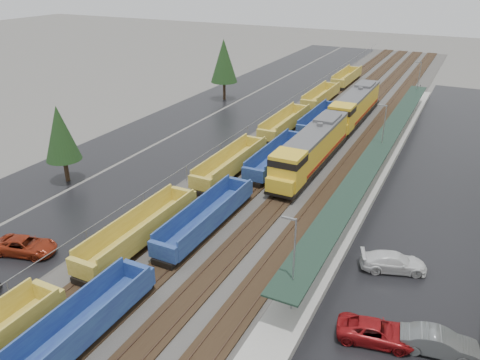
{
  "coord_description": "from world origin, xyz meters",
  "views": [
    {
      "loc": [
        18.07,
        -5.06,
        22.84
      ],
      "look_at": [
        -2.27,
        35.32,
        2.0
      ],
      "focal_mm": 35.0,
      "sensor_mm": 36.0,
      "label": 1
    }
  ],
  "objects_px": {
    "locomotive_trail": "(355,107)",
    "well_string_yellow": "(231,164)",
    "parked_car_west_c": "(25,246)",
    "parked_car_east_b": "(376,332)",
    "parked_car_east_e": "(439,343)",
    "locomotive_lead": "(311,149)",
    "well_string_blue": "(207,218)",
    "parked_car_east_c": "(393,262)"
  },
  "relations": [
    {
      "from": "parked_car_east_b",
      "to": "well_string_blue",
      "type": "bearing_deg",
      "value": 55.92
    },
    {
      "from": "locomotive_lead",
      "to": "locomotive_trail",
      "type": "relative_size",
      "value": 1.0
    },
    {
      "from": "well_string_blue",
      "to": "parked_car_east_c",
      "type": "height_order",
      "value": "well_string_blue"
    },
    {
      "from": "locomotive_trail",
      "to": "parked_car_east_e",
      "type": "height_order",
      "value": "locomotive_trail"
    },
    {
      "from": "well_string_blue",
      "to": "parked_car_west_c",
      "type": "bearing_deg",
      "value": -138.47
    },
    {
      "from": "well_string_blue",
      "to": "parked_car_east_c",
      "type": "xyz_separation_m",
      "value": [
        16.95,
        1.2,
        -0.43
      ]
    },
    {
      "from": "parked_car_east_c",
      "to": "well_string_blue",
      "type": "bearing_deg",
      "value": 74.73
    },
    {
      "from": "well_string_yellow",
      "to": "locomotive_lead",
      "type": "bearing_deg",
      "value": 34.53
    },
    {
      "from": "parked_car_west_c",
      "to": "parked_car_east_b",
      "type": "bearing_deg",
      "value": -99.37
    },
    {
      "from": "parked_car_west_c",
      "to": "parked_car_east_c",
      "type": "height_order",
      "value": "parked_car_east_c"
    },
    {
      "from": "parked_car_east_e",
      "to": "well_string_yellow",
      "type": "bearing_deg",
      "value": 43.48
    },
    {
      "from": "well_string_yellow",
      "to": "parked_car_east_c",
      "type": "height_order",
      "value": "well_string_yellow"
    },
    {
      "from": "parked_car_east_b",
      "to": "locomotive_lead",
      "type": "bearing_deg",
      "value": 16.87
    },
    {
      "from": "locomotive_trail",
      "to": "parked_car_east_e",
      "type": "relative_size",
      "value": 4.42
    },
    {
      "from": "locomotive_trail",
      "to": "well_string_yellow",
      "type": "distance_m",
      "value": 27.72
    },
    {
      "from": "parked_car_east_e",
      "to": "locomotive_trail",
      "type": "bearing_deg",
      "value": 11.5
    },
    {
      "from": "well_string_yellow",
      "to": "well_string_blue",
      "type": "distance_m",
      "value": 13.16
    },
    {
      "from": "locomotive_lead",
      "to": "well_string_blue",
      "type": "distance_m",
      "value": 18.53
    },
    {
      "from": "parked_car_west_c",
      "to": "parked_car_east_b",
      "type": "xyz_separation_m",
      "value": [
        29.35,
        3.13,
        -0.03
      ]
    },
    {
      "from": "locomotive_lead",
      "to": "parked_car_west_c",
      "type": "xyz_separation_m",
      "value": [
        -15.97,
        -28.65,
        -1.86
      ]
    },
    {
      "from": "locomotive_trail",
      "to": "well_string_blue",
      "type": "xyz_separation_m",
      "value": [
        -4.0,
        -39.04,
        -1.41
      ]
    },
    {
      "from": "well_string_yellow",
      "to": "parked_car_east_b",
      "type": "distance_m",
      "value": 29.29
    },
    {
      "from": "locomotive_trail",
      "to": "well_string_yellow",
      "type": "xyz_separation_m",
      "value": [
        -8.0,
        -26.5,
        -1.38
      ]
    },
    {
      "from": "well_string_yellow",
      "to": "parked_car_west_c",
      "type": "xyz_separation_m",
      "value": [
        -7.97,
        -23.14,
        -0.48
      ]
    },
    {
      "from": "parked_car_west_c",
      "to": "locomotive_lead",
      "type": "bearing_deg",
      "value": -44.6
    },
    {
      "from": "well_string_yellow",
      "to": "locomotive_trail",
      "type": "bearing_deg",
      "value": 73.2
    },
    {
      "from": "locomotive_lead",
      "to": "locomotive_trail",
      "type": "distance_m",
      "value": 21.0
    },
    {
      "from": "parked_car_east_c",
      "to": "well_string_yellow",
      "type": "bearing_deg",
      "value": 42.27
    },
    {
      "from": "locomotive_trail",
      "to": "parked_car_east_c",
      "type": "relative_size",
      "value": 4.13
    },
    {
      "from": "well_string_blue",
      "to": "parked_car_east_e",
      "type": "xyz_separation_m",
      "value": [
        21.22,
        -6.76,
        -0.38
      ]
    },
    {
      "from": "well_string_yellow",
      "to": "parked_car_east_b",
      "type": "height_order",
      "value": "well_string_yellow"
    },
    {
      "from": "well_string_yellow",
      "to": "parked_car_east_b",
      "type": "relative_size",
      "value": 23.15
    },
    {
      "from": "locomotive_trail",
      "to": "parked_car_east_b",
      "type": "height_order",
      "value": "locomotive_trail"
    },
    {
      "from": "parked_car_east_c",
      "to": "parked_car_west_c",
      "type": "bearing_deg",
      "value": 92.89
    },
    {
      "from": "well_string_blue",
      "to": "parked_car_east_e",
      "type": "bearing_deg",
      "value": -17.68
    },
    {
      "from": "locomotive_trail",
      "to": "parked_car_east_b",
      "type": "distance_m",
      "value": 48.44
    },
    {
      "from": "well_string_yellow",
      "to": "parked_car_west_c",
      "type": "bearing_deg",
      "value": -109.01
    },
    {
      "from": "parked_car_east_b",
      "to": "parked_car_east_c",
      "type": "height_order",
      "value": "parked_car_east_c"
    },
    {
      "from": "parked_car_east_b",
      "to": "parked_car_east_c",
      "type": "xyz_separation_m",
      "value": [
        -0.42,
        8.68,
        0.05
      ]
    },
    {
      "from": "parked_car_east_e",
      "to": "well_string_blue",
      "type": "bearing_deg",
      "value": 63.22
    },
    {
      "from": "parked_car_west_c",
      "to": "parked_car_east_e",
      "type": "relative_size",
      "value": 1.09
    },
    {
      "from": "parked_car_east_b",
      "to": "parked_car_east_e",
      "type": "height_order",
      "value": "parked_car_east_e"
    }
  ]
}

